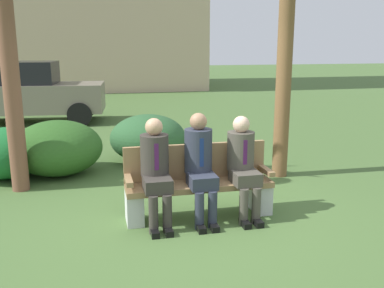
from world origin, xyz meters
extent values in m
plane|color=#476632|center=(0.00, 0.00, 0.00)|extent=(80.00, 80.00, 0.00)
cube|color=#99754C|center=(0.05, 0.11, 0.42)|extent=(1.83, 0.44, 0.07)
cube|color=#99754C|center=(0.05, 0.30, 0.68)|extent=(1.83, 0.06, 0.45)
cube|color=#99754C|center=(-0.82, 0.11, 0.55)|extent=(0.08, 0.44, 0.06)
cube|color=#99754C|center=(0.92, 0.11, 0.55)|extent=(0.08, 0.44, 0.06)
cube|color=silver|center=(-0.76, 0.11, 0.19)|extent=(0.20, 0.37, 0.38)
cube|color=silver|center=(0.86, 0.11, 0.19)|extent=(0.20, 0.37, 0.38)
cube|color=#38332D|center=(-0.50, -0.06, 0.53)|extent=(0.32, 0.38, 0.16)
cylinder|color=#38332D|center=(-0.58, -0.25, 0.23)|extent=(0.11, 0.11, 0.45)
cylinder|color=#38332D|center=(-0.42, -0.25, 0.23)|extent=(0.11, 0.11, 0.45)
cube|color=black|center=(-0.58, -0.31, 0.04)|extent=(0.09, 0.22, 0.07)
cube|color=black|center=(-0.42, -0.31, 0.04)|extent=(0.09, 0.22, 0.07)
cylinder|color=#38332D|center=(-0.50, 0.13, 0.83)|extent=(0.34, 0.34, 0.50)
cube|color=#4C1951|center=(-0.50, -0.04, 0.85)|extent=(0.05, 0.01, 0.32)
sphere|color=tan|center=(-0.50, 0.13, 1.17)|extent=(0.21, 0.21, 0.21)
cube|color=#2D3342|center=(0.04, -0.06, 0.53)|extent=(0.32, 0.38, 0.16)
cylinder|color=#2D3342|center=(-0.04, -0.25, 0.23)|extent=(0.11, 0.11, 0.45)
cylinder|color=#2D3342|center=(0.12, -0.25, 0.23)|extent=(0.11, 0.11, 0.45)
cube|color=black|center=(-0.04, -0.31, 0.04)|extent=(0.09, 0.22, 0.07)
cube|color=black|center=(0.12, -0.31, 0.04)|extent=(0.09, 0.22, 0.07)
cylinder|color=#2D3342|center=(0.04, 0.13, 0.85)|extent=(0.34, 0.34, 0.54)
cube|color=navy|center=(0.04, -0.04, 0.87)|extent=(0.05, 0.01, 0.35)
sphere|color=#9E7556|center=(0.04, 0.13, 1.21)|extent=(0.21, 0.21, 0.21)
cube|color=#4C473D|center=(0.59, -0.06, 0.53)|extent=(0.32, 0.38, 0.16)
cylinder|color=#4C473D|center=(0.51, -0.25, 0.23)|extent=(0.11, 0.11, 0.45)
cylinder|color=#4C473D|center=(0.67, -0.25, 0.23)|extent=(0.11, 0.11, 0.45)
cube|color=black|center=(0.51, -0.31, 0.04)|extent=(0.09, 0.22, 0.07)
cube|color=black|center=(0.67, -0.31, 0.04)|extent=(0.09, 0.22, 0.07)
cylinder|color=#4C473D|center=(0.59, 0.13, 0.82)|extent=(0.34, 0.34, 0.48)
cube|color=#4C1951|center=(0.59, -0.04, 0.84)|extent=(0.05, 0.01, 0.31)
sphere|color=beige|center=(0.59, 0.13, 1.16)|extent=(0.21, 0.21, 0.21)
cylinder|color=brown|center=(1.77, 1.50, 2.03)|extent=(0.24, 0.24, 4.06)
cylinder|color=brown|center=(-2.30, 1.72, 1.68)|extent=(0.25, 0.25, 3.36)
ellipsoid|color=#2D5A31|center=(-0.22, 2.91, 0.44)|extent=(1.40, 1.28, 0.87)
ellipsoid|color=#1B6A2D|center=(-2.58, 2.42, 0.41)|extent=(1.32, 1.21, 0.82)
ellipsoid|color=#2C5A20|center=(-1.79, 2.38, 0.46)|extent=(1.46, 1.34, 0.91)
cube|color=slate|center=(-2.81, 7.65, 0.70)|extent=(4.03, 1.93, 0.76)
cube|color=black|center=(-2.96, 7.66, 1.38)|extent=(1.82, 1.52, 0.60)
cylinder|color=black|center=(-1.38, 8.29, 0.32)|extent=(0.65, 0.20, 0.64)
cylinder|color=black|center=(-1.53, 6.74, 0.32)|extent=(0.65, 0.20, 0.64)
camera|label=1|loc=(-1.20, -4.79, 2.11)|focal=39.96mm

